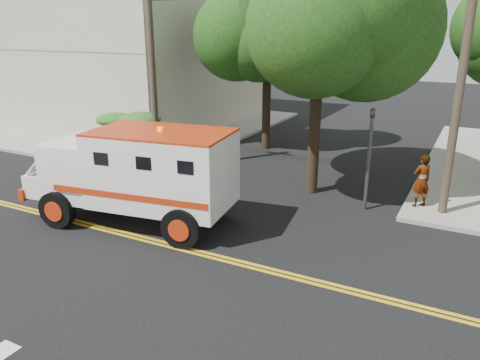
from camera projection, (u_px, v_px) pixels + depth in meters
The scene contains 11 objects.
ground at pixel (188, 250), 13.61m from camera, with size 100.00×100.00×0.00m, color black.
sidewalk_nw at pixel (131, 124), 30.90m from camera, with size 17.00×17.00×0.15m, color gray.
building_left at pixel (117, 43), 31.46m from camera, with size 16.00×14.00×10.00m, color beige.
utility_pole_left at pixel (152, 69), 19.72m from camera, with size 0.28×0.28×9.00m, color #382D23.
utility_pole_right at pixel (461, 83), 14.65m from camera, with size 0.28×0.28×9.00m, color #382D23.
tree_left at pixel (272, 36), 22.92m from camera, with size 4.48×4.20×7.70m.
traffic_signal at pixel (370, 149), 15.96m from camera, with size 0.15×0.18×3.60m.
accessibility_sign at pixel (148, 139), 21.11m from camera, with size 0.45×0.10×2.02m.
palm_planter at pixel (133, 128), 21.95m from camera, with size 3.52×2.63×2.36m.
armored_truck at pixel (138, 171), 15.01m from camera, with size 7.21×3.60×3.15m.
pedestrian_a at pixel (422, 181), 16.26m from camera, with size 0.69×0.45×1.88m, color gray.
Camera 1 is at (7.06, -10.18, 6.19)m, focal length 35.00 mm.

